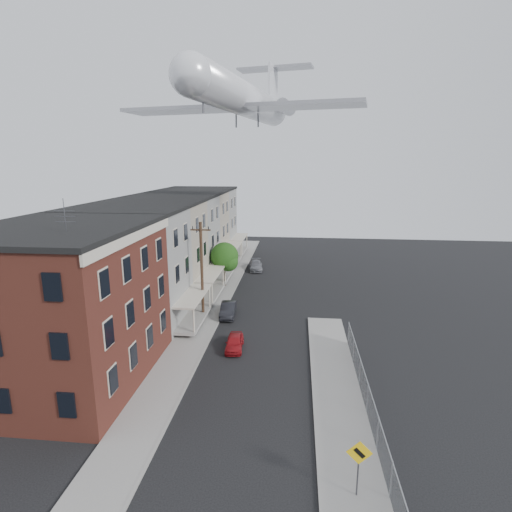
{
  "coord_description": "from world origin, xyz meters",
  "views": [
    {
      "loc": [
        2.79,
        -15.72,
        14.07
      ],
      "look_at": [
        0.16,
        9.48,
        8.1
      ],
      "focal_mm": 28.0,
      "sensor_mm": 36.0,
      "label": 1
    }
  ],
  "objects_px": {
    "car_mid": "(228,310)",
    "airplane": "(246,100)",
    "car_far": "(256,265)",
    "street_tree": "(225,258)",
    "warning_sign": "(359,460)",
    "utility_pole": "(202,270)",
    "car_near": "(234,342)"
  },
  "relations": [
    {
      "from": "warning_sign",
      "to": "car_mid",
      "type": "bearing_deg",
      "value": 114.33
    },
    {
      "from": "car_far",
      "to": "car_mid",
      "type": "bearing_deg",
      "value": -100.06
    },
    {
      "from": "car_far",
      "to": "airplane",
      "type": "height_order",
      "value": "airplane"
    },
    {
      "from": "street_tree",
      "to": "car_far",
      "type": "relative_size",
      "value": 1.26
    },
    {
      "from": "airplane",
      "to": "car_far",
      "type": "bearing_deg",
      "value": 85.64
    },
    {
      "from": "street_tree",
      "to": "airplane",
      "type": "height_order",
      "value": "airplane"
    },
    {
      "from": "utility_pole",
      "to": "street_tree",
      "type": "xyz_separation_m",
      "value": [
        0.33,
        9.92,
        -1.22
      ]
    },
    {
      "from": "street_tree",
      "to": "airplane",
      "type": "distance_m",
      "value": 17.4
    },
    {
      "from": "street_tree",
      "to": "car_mid",
      "type": "distance_m",
      "value": 9.55
    },
    {
      "from": "utility_pole",
      "to": "car_far",
      "type": "bearing_deg",
      "value": 80.32
    },
    {
      "from": "warning_sign",
      "to": "car_far",
      "type": "bearing_deg",
      "value": 102.58
    },
    {
      "from": "street_tree",
      "to": "airplane",
      "type": "xyz_separation_m",
      "value": [
        2.23,
        1.72,
        17.17
      ]
    },
    {
      "from": "car_near",
      "to": "warning_sign",
      "type": "bearing_deg",
      "value": -64.19
    },
    {
      "from": "utility_pole",
      "to": "street_tree",
      "type": "relative_size",
      "value": 1.73
    },
    {
      "from": "warning_sign",
      "to": "utility_pole",
      "type": "relative_size",
      "value": 0.31
    },
    {
      "from": "car_far",
      "to": "airplane",
      "type": "distance_m",
      "value": 20.91
    },
    {
      "from": "utility_pole",
      "to": "street_tree",
      "type": "bearing_deg",
      "value": 88.11
    },
    {
      "from": "car_mid",
      "to": "airplane",
      "type": "distance_m",
      "value": 22.67
    },
    {
      "from": "car_mid",
      "to": "airplane",
      "type": "xyz_separation_m",
      "value": [
        0.41,
        10.66,
        20.0
      ]
    },
    {
      "from": "utility_pole",
      "to": "car_far",
      "type": "xyz_separation_m",
      "value": [
        3.01,
        17.66,
        -4.08
      ]
    },
    {
      "from": "car_near",
      "to": "airplane",
      "type": "distance_m",
      "value": 26.56
    },
    {
      "from": "car_near",
      "to": "car_mid",
      "type": "bearing_deg",
      "value": 100.63
    },
    {
      "from": "car_near",
      "to": "car_mid",
      "type": "relative_size",
      "value": 0.84
    },
    {
      "from": "utility_pole",
      "to": "airplane",
      "type": "xyz_separation_m",
      "value": [
        2.55,
        11.65,
        15.95
      ]
    },
    {
      "from": "car_far",
      "to": "warning_sign",
      "type": "bearing_deg",
      "value": -84.51
    },
    {
      "from": "utility_pole",
      "to": "car_near",
      "type": "height_order",
      "value": "utility_pole"
    },
    {
      "from": "car_near",
      "to": "car_far",
      "type": "distance_m",
      "value": 23.38
    },
    {
      "from": "airplane",
      "to": "car_mid",
      "type": "bearing_deg",
      "value": -92.18
    },
    {
      "from": "car_mid",
      "to": "airplane",
      "type": "relative_size",
      "value": 0.13
    },
    {
      "from": "warning_sign",
      "to": "airplane",
      "type": "relative_size",
      "value": 0.09
    },
    {
      "from": "street_tree",
      "to": "car_far",
      "type": "height_order",
      "value": "street_tree"
    },
    {
      "from": "car_far",
      "to": "airplane",
      "type": "relative_size",
      "value": 0.14
    }
  ]
}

